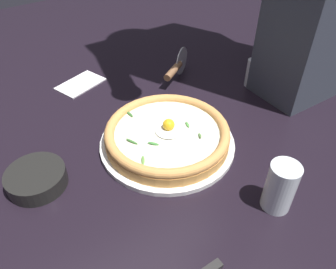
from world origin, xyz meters
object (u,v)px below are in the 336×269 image
pepper_shaker (251,73)px  drinking_glass (279,190)px  folded_napkin (80,83)px  side_bowl (36,178)px  pizza (168,134)px  pizza_cutter (176,67)px

pepper_shaker → drinking_glass: bearing=-129.8°
folded_napkin → pepper_shaker: 0.53m
side_bowl → folded_napkin: 0.41m
folded_napkin → drinking_glass: bearing=-79.0°
pizza → pizza_cutter: size_ratio=2.08×
side_bowl → pepper_shaker: (0.68, 0.02, 0.02)m
side_bowl → drinking_glass: 0.51m
folded_napkin → pepper_shaker: pepper_shaker is taller
pizza_cutter → drinking_glass: 0.54m
drinking_glass → pepper_shaker: 0.47m
pizza → side_bowl: 0.31m
side_bowl → pizza: bearing=-10.9°
pizza → drinking_glass: (0.07, -0.28, 0.01)m
pizza_cutter → pepper_shaker: 0.23m
pizza → folded_napkin: (-0.06, 0.39, -0.03)m
folded_napkin → pepper_shaker: (0.43, -0.31, 0.04)m
pizza_cutter → side_bowl: bearing=-160.8°
pizza → folded_napkin: size_ratio=2.18×
drinking_glass → pepper_shaker: bearing=50.2°
pizza → pizza_cutter: 0.31m
pizza_cutter → pepper_shaker: same height
drinking_glass → pepper_shaker: size_ratio=1.27×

